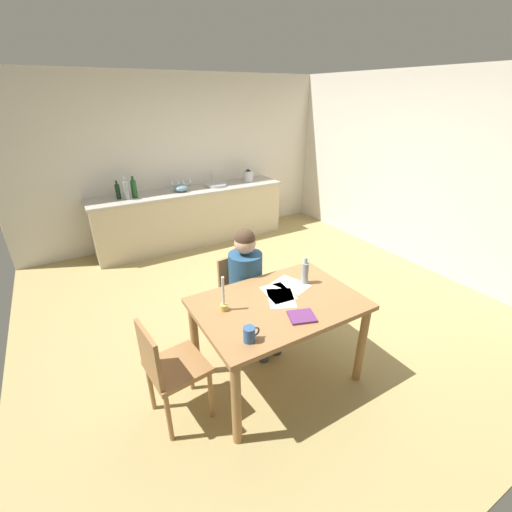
% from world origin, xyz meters
% --- Properties ---
extents(ground_plane, '(5.20, 5.20, 0.04)m').
position_xyz_m(ground_plane, '(0.00, 0.00, -0.02)').
color(ground_plane, tan).
extents(wall_back, '(5.20, 0.12, 2.60)m').
position_xyz_m(wall_back, '(0.00, 2.60, 1.30)').
color(wall_back, silver).
rests_on(wall_back, ground).
extents(wall_right, '(0.12, 5.20, 2.60)m').
position_xyz_m(wall_right, '(2.60, 0.00, 1.30)').
color(wall_right, silver).
rests_on(wall_right, ground).
extents(kitchen_counter, '(3.12, 0.64, 0.90)m').
position_xyz_m(kitchen_counter, '(0.00, 2.24, 0.45)').
color(kitchen_counter, beige).
rests_on(kitchen_counter, ground).
extents(dining_table, '(1.31, 0.90, 0.78)m').
position_xyz_m(dining_table, '(-0.47, -1.03, 0.67)').
color(dining_table, '#9E7042').
rests_on(dining_table, ground).
extents(chair_at_table, '(0.45, 0.45, 0.85)m').
position_xyz_m(chair_at_table, '(-0.45, -0.34, 0.47)').
color(chair_at_table, '#9E7042').
rests_on(chair_at_table, ground).
extents(person_seated, '(0.37, 0.62, 1.19)m').
position_xyz_m(person_seated, '(-0.44, -0.48, 0.68)').
color(person_seated, navy).
rests_on(person_seated, ground).
extents(chair_side_empty, '(0.44, 0.44, 0.88)m').
position_xyz_m(chair_side_empty, '(-1.39, -0.98, 0.50)').
color(chair_side_empty, '#9E7042').
rests_on(chair_side_empty, ground).
extents(coffee_mug, '(0.12, 0.08, 0.11)m').
position_xyz_m(coffee_mug, '(-0.91, -1.32, 0.84)').
color(coffee_mug, '#33598C').
rests_on(coffee_mug, dining_table).
extents(candlestick, '(0.06, 0.06, 0.29)m').
position_xyz_m(candlestick, '(-0.90, -0.91, 0.86)').
color(candlestick, gold).
rests_on(candlestick, dining_table).
extents(book_magazine, '(0.24, 0.22, 0.02)m').
position_xyz_m(book_magazine, '(-0.44, -1.29, 0.79)').
color(book_magazine, '#672F6A').
rests_on(book_magazine, dining_table).
extents(paper_letter, '(0.32, 0.36, 0.00)m').
position_xyz_m(paper_letter, '(-0.43, -0.99, 0.78)').
color(paper_letter, white).
rests_on(paper_letter, dining_table).
extents(paper_bill, '(0.24, 0.31, 0.00)m').
position_xyz_m(paper_bill, '(-0.40, -0.91, 0.78)').
color(paper_bill, white).
rests_on(paper_bill, dining_table).
extents(paper_envelope, '(0.30, 0.35, 0.00)m').
position_xyz_m(paper_envelope, '(-0.23, -0.86, 0.78)').
color(paper_envelope, white).
rests_on(paper_envelope, dining_table).
extents(wine_bottle_on_table, '(0.06, 0.06, 0.24)m').
position_xyz_m(wine_bottle_on_table, '(-0.11, -0.89, 0.89)').
color(wine_bottle_on_table, '#8C999E').
rests_on(wine_bottle_on_table, dining_table).
extents(sink_unit, '(0.36, 0.36, 0.24)m').
position_xyz_m(sink_unit, '(0.46, 2.24, 0.92)').
color(sink_unit, '#B2B7BC').
rests_on(sink_unit, kitchen_counter).
extents(bottle_oil, '(0.06, 0.06, 0.27)m').
position_xyz_m(bottle_oil, '(-1.08, 2.26, 1.01)').
color(bottle_oil, black).
rests_on(bottle_oil, kitchen_counter).
extents(bottle_vinegar, '(0.07, 0.07, 0.32)m').
position_xyz_m(bottle_vinegar, '(-0.97, 2.17, 1.04)').
color(bottle_vinegar, '#8C999E').
rests_on(bottle_vinegar, kitchen_counter).
extents(bottle_wine_red, '(0.08, 0.08, 0.31)m').
position_xyz_m(bottle_wine_red, '(-0.86, 2.21, 1.03)').
color(bottle_wine_red, '#194C23').
rests_on(bottle_wine_red, kitchen_counter).
extents(mixing_bowl, '(0.23, 0.23, 0.10)m').
position_xyz_m(mixing_bowl, '(-0.15, 2.20, 0.95)').
color(mixing_bowl, '#668C99').
rests_on(mixing_bowl, kitchen_counter).
extents(stovetop_kettle, '(0.18, 0.18, 0.22)m').
position_xyz_m(stovetop_kettle, '(1.08, 2.24, 1.00)').
color(stovetop_kettle, '#B7BABF').
rests_on(stovetop_kettle, kitchen_counter).
extents(wine_glass_near_sink, '(0.07, 0.07, 0.15)m').
position_xyz_m(wine_glass_near_sink, '(0.06, 2.39, 1.01)').
color(wine_glass_near_sink, silver).
rests_on(wine_glass_near_sink, kitchen_counter).
extents(wine_glass_by_kettle, '(0.07, 0.07, 0.15)m').
position_xyz_m(wine_glass_by_kettle, '(-0.05, 2.39, 1.01)').
color(wine_glass_by_kettle, silver).
rests_on(wine_glass_by_kettle, kitchen_counter).
extents(wine_glass_back_left, '(0.07, 0.07, 0.15)m').
position_xyz_m(wine_glass_back_left, '(-0.14, 2.39, 1.01)').
color(wine_glass_back_left, silver).
rests_on(wine_glass_back_left, kitchen_counter).
extents(wine_glass_back_right, '(0.07, 0.07, 0.15)m').
position_xyz_m(wine_glass_back_right, '(-0.24, 2.39, 1.01)').
color(wine_glass_back_right, silver).
rests_on(wine_glass_back_right, kitchen_counter).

